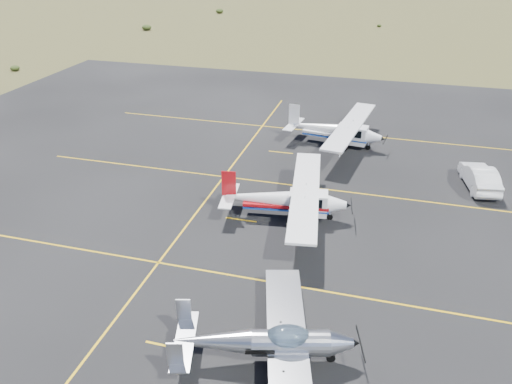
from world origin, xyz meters
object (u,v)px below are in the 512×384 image
at_px(aircraft_cessna, 286,199).
at_px(aircraft_plain, 336,130).
at_px(aircraft_low_wing, 269,343).
at_px(sedan, 480,177).

bearing_deg(aircraft_cessna, aircraft_plain, 75.66).
xyz_separation_m(aircraft_low_wing, aircraft_cessna, (-1.88, 11.75, 0.24)).
bearing_deg(sedan, aircraft_cessna, 22.64).
bearing_deg(aircraft_plain, aircraft_low_wing, -81.08).
bearing_deg(aircraft_low_wing, aircraft_plain, 75.90).
bearing_deg(aircraft_cessna, sedan, 23.96).
relative_size(aircraft_cessna, sedan, 2.40).
height_order(aircraft_low_wing, aircraft_plain, aircraft_plain).
distance_m(aircraft_low_wing, aircraft_cessna, 11.90).
xyz_separation_m(aircraft_cessna, aircraft_plain, (1.39, 12.68, 0.04)).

